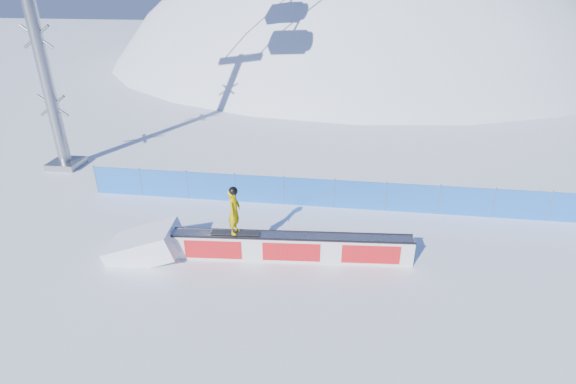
# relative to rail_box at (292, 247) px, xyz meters

# --- Properties ---
(ground) EXTENTS (160.00, 160.00, 0.00)m
(ground) POSITION_rel_rail_box_xyz_m (2.20, -0.68, -0.46)
(ground) COLOR white
(ground) RESTS_ON ground
(snow_hill) EXTENTS (64.00, 64.00, 64.00)m
(snow_hill) POSITION_rel_rail_box_xyz_m (2.20, 41.32, -18.46)
(snow_hill) COLOR white
(snow_hill) RESTS_ON ground
(safety_fence) EXTENTS (22.05, 0.05, 1.30)m
(safety_fence) POSITION_rel_rail_box_xyz_m (2.20, 3.82, 0.14)
(safety_fence) COLOR blue
(safety_fence) RESTS_ON ground
(rail_box) EXTENTS (7.76, 1.15, 0.93)m
(rail_box) POSITION_rel_rail_box_xyz_m (0.00, 0.00, 0.00)
(rail_box) COLOR silver
(rail_box) RESTS_ON ground
(snow_ramp) EXTENTS (2.52, 1.69, 1.50)m
(snow_ramp) POSITION_rel_rail_box_xyz_m (-4.83, -0.38, -0.46)
(snow_ramp) COLOR white
(snow_ramp) RESTS_ON ground
(snowboarder) EXTENTS (1.59, 0.60, 1.64)m
(snowboarder) POSITION_rel_rail_box_xyz_m (-1.79, -0.14, 1.28)
(snowboarder) COLOR black
(snowboarder) RESTS_ON rail_box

